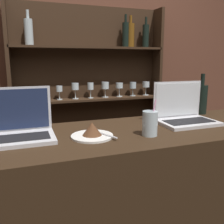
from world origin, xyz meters
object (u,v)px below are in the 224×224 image
object	(u,v)px
water_glass	(150,123)
wine_bottle_dark	(201,99)
laptop_near	(17,128)
laptop_far	(184,114)
cake_plate	(92,132)

from	to	relation	value
water_glass	wine_bottle_dark	world-z (taller)	wine_bottle_dark
laptop_near	laptop_far	distance (m)	0.92
laptop_near	water_glass	world-z (taller)	laptop_near
cake_plate	wine_bottle_dark	distance (m)	0.89
laptop_far	wine_bottle_dark	distance (m)	0.31
laptop_far	water_glass	size ratio (longest dim) A/B	1.85
water_glass	cake_plate	bearing A→B (deg)	165.97
laptop_far	cake_plate	xyz separation A→B (m)	(-0.58, -0.10, -0.03)
laptop_far	water_glass	bearing A→B (deg)	-152.25
cake_plate	water_glass	bearing A→B (deg)	-14.03
water_glass	wine_bottle_dark	size ratio (longest dim) A/B	0.65
cake_plate	laptop_far	bearing A→B (deg)	9.40
cake_plate	wine_bottle_dark	size ratio (longest dim) A/B	0.74
water_glass	wine_bottle_dark	distance (m)	0.66
laptop_near	cake_plate	size ratio (longest dim) A/B	1.62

